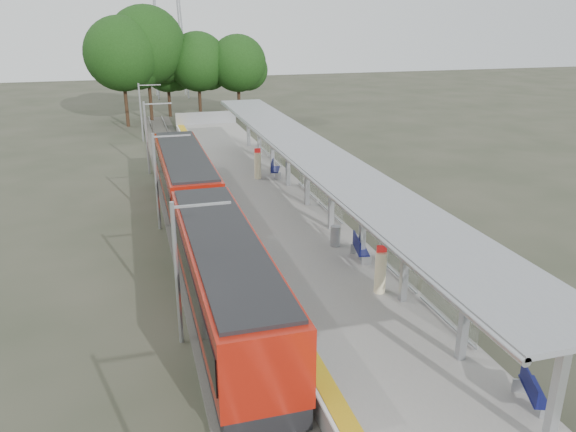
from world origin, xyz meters
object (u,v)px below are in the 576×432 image
at_px(info_pillar_far, 258,165).
at_px(litter_bin, 335,236).
at_px(bench_far, 274,168).
at_px(train, 200,216).
at_px(bench_mid, 359,247).
at_px(info_pillar_near, 380,272).
at_px(bench_near, 532,389).

bearing_deg(info_pillar_far, litter_bin, -78.44).
bearing_deg(info_pillar_far, bench_far, 14.02).
distance_m(train, bench_far, 11.34).
distance_m(bench_mid, litter_bin, 1.82).
bearing_deg(train, info_pillar_near, -52.85).
distance_m(bench_near, litter_bin, 12.38).
bearing_deg(info_pillar_far, info_pillar_near, -79.53).
height_order(info_pillar_near, info_pillar_far, info_pillar_far).
relative_size(info_pillar_far, litter_bin, 2.08).
relative_size(bench_near, bench_far, 0.91).
xyz_separation_m(bench_mid, litter_bin, (-0.46, 1.76, -0.09)).
distance_m(train, bench_mid, 7.94).
xyz_separation_m(info_pillar_near, info_pillar_far, (-0.94, 17.22, 0.02)).
relative_size(bench_far, info_pillar_near, 0.85).
distance_m(train, info_pillar_near, 9.85).
bearing_deg(litter_bin, info_pillar_near, -89.65).
relative_size(train, info_pillar_near, 13.89).
height_order(train, info_pillar_near, train).
height_order(bench_mid, litter_bin, bench_mid).
bearing_deg(bench_near, info_pillar_near, 120.64).
xyz_separation_m(train, bench_mid, (6.38, -4.71, -0.47)).
xyz_separation_m(bench_far, litter_bin, (-0.24, -12.46, -0.09)).
bearing_deg(litter_bin, bench_near, -84.46).
distance_m(bench_far, info_pillar_far, 1.20).
height_order(bench_far, litter_bin, bench_far).
bearing_deg(bench_mid, train, 155.50).
bearing_deg(litter_bin, info_pillar_far, 94.21).
xyz_separation_m(train, info_pillar_far, (5.01, 9.38, -0.17)).
xyz_separation_m(train, bench_near, (7.11, -15.27, -0.52)).
xyz_separation_m(info_pillar_far, litter_bin, (0.91, -12.33, -0.39)).
relative_size(train, litter_bin, 28.11).
bearing_deg(info_pillar_near, bench_far, 99.94).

